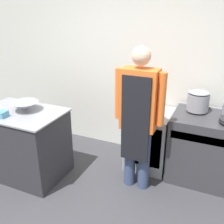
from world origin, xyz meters
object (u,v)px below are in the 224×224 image
Objects in this scene: mixing_bowl at (25,106)px; plastic_tub at (2,114)px; stock_pot at (198,100)px; person_cook at (139,114)px; stove at (209,149)px; fridge_unit at (150,139)px.

mixing_bowl reaches higher than plastic_tub.
stock_pot is (2.10, 1.20, 0.09)m from plastic_tub.
person_cook reaches higher than plastic_tub.
stock_pot is at bearing 47.55° from person_cook.
stove reaches higher than fridge_unit.
stove is at bearing -28.14° from stock_pot.
stove is 0.55× the size of person_cook.
person_cook reaches higher than stove.
person_cook reaches higher than stock_pot.
person_cook is at bearing 11.48° from mixing_bowl.
stock_pot is at bearing 151.86° from stove.
stove is 8.63× the size of plastic_tub.
plastic_tub is (-1.52, -1.11, 0.54)m from fridge_unit.
stock_pot reaches higher than mixing_bowl.
mixing_bowl is (-2.21, -0.80, 0.53)m from stove.
person_cook is at bearing -146.99° from stove.
plastic_tub is (-0.11, -0.28, -0.02)m from mixing_bowl.
fridge_unit is at bearing 30.46° from mixing_bowl.
fridge_unit is at bearing 89.75° from person_cook.
fridge_unit is 0.81m from person_cook.
plastic_tub is at bearing -159.56° from person_cook.
stove is at bearing 19.98° from mixing_bowl.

